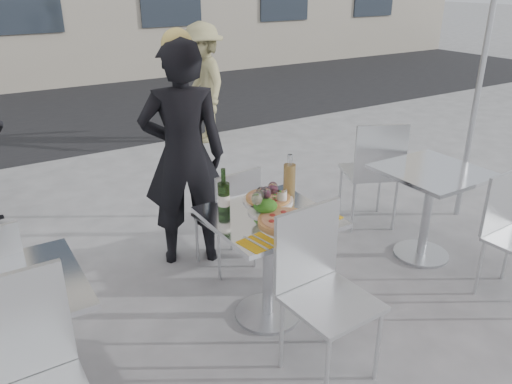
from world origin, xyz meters
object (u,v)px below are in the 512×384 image
chair_far (231,212)px  napkin_right (323,216)px  sugar_shaker (282,196)px  wine_bottle (224,196)px  pizza_near (286,220)px  wineglass_white_b (261,194)px  side_chair_rfar (374,166)px  carafe (289,179)px  wineglass_white_a (257,199)px  main_table (268,245)px  side_table_left (11,325)px  pizza_far (268,199)px  pedestrian_b (204,83)px  chair_near (320,280)px  wineglass_red_b (273,189)px  side_table_right (430,195)px  napkin_left (258,243)px  side_chair_lnear (23,381)px  woman_diner (184,156)px  salad_plate (265,207)px  wineglass_red_a (266,194)px

chair_far → napkin_right: bearing=98.4°
sugar_shaker → wine_bottle: bearing=168.8°
pizza_near → wineglass_white_b: bearing=99.2°
side_chair_rfar → wine_bottle: wine_bottle is taller
carafe → wineglass_white_a: bearing=-156.8°
main_table → napkin_right: (0.27, -0.19, 0.21)m
side_table_left → wineglass_white_b: (1.50, 0.09, 0.32)m
pizza_far → napkin_right: (0.16, -0.38, -0.01)m
pedestrian_b → pizza_far: pedestrian_b is taller
chair_near → wineglass_red_b: 0.71m
side_chair_rfar → wineglass_white_a: 1.69m
side_chair_rfar → pedestrian_b: (-0.08, 3.16, 0.20)m
chair_near → pedestrian_b: 4.52m
main_table → wine_bottle: wine_bottle is taller
wineglass_white_a → chair_far: bearing=76.2°
chair_far → pedestrian_b: (1.33, 3.13, 0.29)m
side_table_right → side_chair_rfar: bearing=90.5°
pizza_far → napkin_left: (-0.35, -0.45, -0.01)m
side_table_right → chair_far: (-1.42, 0.63, -0.04)m
main_table → chair_near: size_ratio=0.77×
side_chair_lnear → pizza_near: size_ratio=3.03×
main_table → carafe: size_ratio=2.59×
napkin_right → woman_diner: bearing=102.2°
pedestrian_b → napkin_right: 4.12m
side_chair_lnear → side_chair_rfar: 3.21m
side_table_right → pizza_far: bearing=172.5°
woman_diner → wineglass_red_b: size_ratio=11.03×
napkin_right → wineglass_white_b: bearing=127.1°
pizza_near → wineglass_white_a: wineglass_white_a is taller
wineglass_red_b → napkin_right: (0.16, -0.31, -0.11)m
napkin_left → main_table: bearing=37.7°
main_table → side_chair_rfar: bearing=22.1°
pedestrian_b → carafe: (-1.14, -3.58, 0.08)m
side_table_left → woman_diner: woman_diner is taller
chair_near → wine_bottle: 0.78m
side_table_left → napkin_left: bearing=-11.9°
side_table_left → side_chair_lnear: side_chair_lnear is taller
salad_plate → wine_bottle: wine_bottle is taller
chair_near → salad_plate: size_ratio=4.42×
pedestrian_b → wine_bottle: 3.95m
wineglass_red_a → napkin_left: size_ratio=0.76×
main_table → wineglass_white_a: (-0.07, 0.03, 0.32)m
main_table → pedestrian_b: 4.03m
side_table_left → wineglass_white_a: bearing=1.3°
side_chair_rfar → wineglass_white_a: size_ratio=6.29×
woman_diner → wine_bottle: (-0.09, -0.80, -0.00)m
side_table_right → wine_bottle: (-1.72, 0.17, 0.32)m
side_table_right → wineglass_red_a: (-1.47, 0.08, 0.32)m
main_table → side_chair_rfar: size_ratio=0.76×
chair_far → napkin_right: chair_far is taller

